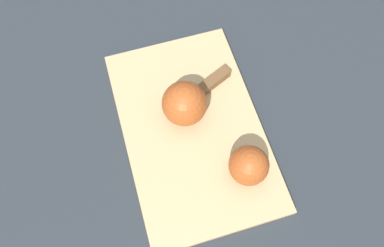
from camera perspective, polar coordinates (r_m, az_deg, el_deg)
The scene contains 5 objects.
ground_plane at distance 0.74m, azimuth -0.00°, elevation -1.11°, with size 4.00×4.00×0.00m, color #282D33.
cutting_board at distance 0.73m, azimuth -0.00°, elevation -0.88°, with size 0.45×0.32×0.02m.
apple_half_left at distance 0.67m, azimuth 8.62°, elevation -6.34°, with size 0.07×0.07×0.07m.
apple_half_right at distance 0.70m, azimuth -1.22°, elevation 3.02°, with size 0.09×0.09×0.09m.
knife at distance 0.76m, azimuth 2.98°, elevation 6.21°, with size 0.06×0.15×0.02m.
Camera 1 is at (-0.26, 0.12, 0.68)m, focal length 35.00 mm.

